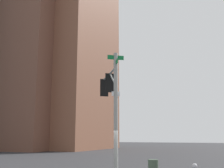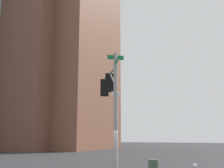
# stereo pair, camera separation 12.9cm
# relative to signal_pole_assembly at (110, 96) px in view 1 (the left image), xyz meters

# --- Properties ---
(signal_pole_assembly) EXTENTS (3.06, 3.88, 6.76)m
(signal_pole_assembly) POSITION_rel_signal_pole_assembly_xyz_m (0.00, 0.00, 0.00)
(signal_pole_assembly) COLOR gray
(signal_pole_assembly) RESTS_ON ground_plane
(building_brick_nearside) EXTENTS (26.49, 18.26, 43.94)m
(building_brick_nearside) POSITION_rel_signal_pole_assembly_xyz_m (33.24, -26.42, 17.41)
(building_brick_nearside) COLOR brown
(building_brick_nearside) RESTS_ON ground_plane
(building_brick_midblock) EXTENTS (17.74, 17.11, 45.87)m
(building_brick_midblock) POSITION_rel_signal_pole_assembly_xyz_m (24.20, -29.61, 18.37)
(building_brick_midblock) COLOR brown
(building_brick_midblock) RESTS_ON ground_plane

